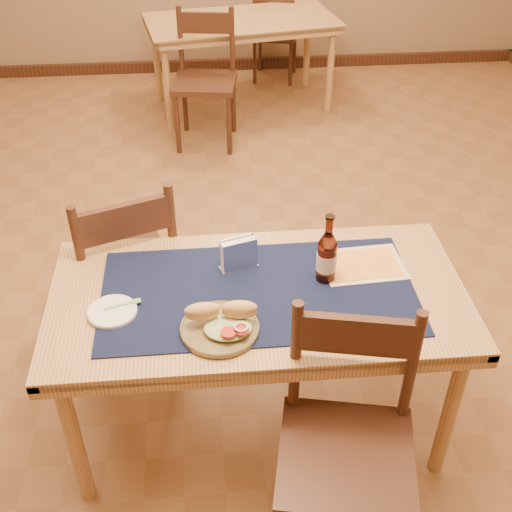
{
  "coord_description": "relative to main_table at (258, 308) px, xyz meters",
  "views": [
    {
      "loc": [
        -0.18,
        -2.67,
        2.35
      ],
      "look_at": [
        0.0,
        -0.7,
        0.85
      ],
      "focal_mm": 45.0,
      "sensor_mm": 36.0,
      "label": 1
    }
  ],
  "objects": [
    {
      "name": "chair_back_near",
      "position": [
        -0.14,
        2.79,
        -0.16
      ],
      "size": [
        0.51,
        0.51,
        0.98
      ],
      "color": "#412317",
      "rests_on": "ground"
    },
    {
      "name": "chair_back_far",
      "position": [
        0.52,
        3.97,
        -0.23
      ],
      "size": [
        0.47,
        0.47,
        0.84
      ],
      "color": "#412317",
      "rests_on": "ground"
    },
    {
      "name": "back_table",
      "position": [
        0.18,
        3.4,
        0.0
      ],
      "size": [
        1.63,
        1.01,
        0.75
      ],
      "color": "tan",
      "rests_on": "ground"
    },
    {
      "name": "main_table",
      "position": [
        0.0,
        0.0,
        0.0
      ],
      "size": [
        1.6,
        0.8,
        0.75
      ],
      "color": "tan",
      "rests_on": "ground"
    },
    {
      "name": "chair_main_far",
      "position": [
        -0.57,
        0.5,
        -0.15
      ],
      "size": [
        0.59,
        0.59,
        1.0
      ],
      "color": "#412317",
      "rests_on": "ground"
    },
    {
      "name": "beer_bottle",
      "position": [
        0.27,
        0.05,
        0.2
      ],
      "size": [
        0.08,
        0.08,
        0.29
      ],
      "color": "#46180C",
      "rests_on": "placemat"
    },
    {
      "name": "room",
      "position": [
        0.0,
        0.8,
        0.73
      ],
      "size": [
        6.04,
        7.04,
        2.84
      ],
      "color": "#936740",
      "rests_on": "ground"
    },
    {
      "name": "chair_main_near",
      "position": [
        0.25,
        -0.54,
        -0.15
      ],
      "size": [
        0.54,
        0.54,
        0.99
      ],
      "color": "#412317",
      "rests_on": "ground"
    },
    {
      "name": "fork",
      "position": [
        -0.5,
        -0.04,
        0.1
      ],
      "size": [
        0.14,
        0.06,
        0.0
      ],
      "color": "#73BF69",
      "rests_on": "side_plate"
    },
    {
      "name": "sandwich_plate",
      "position": [
        -0.15,
        -0.2,
        0.12
      ],
      "size": [
        0.28,
        0.28,
        0.11
      ],
      "color": "brown",
      "rests_on": "placemat"
    },
    {
      "name": "menu_card",
      "position": [
        0.44,
        0.12,
        0.09
      ],
      "size": [
        0.34,
        0.26,
        0.01
      ],
      "color": "beige",
      "rests_on": "placemat"
    },
    {
      "name": "baseboard",
      "position": [
        0.0,
        0.8,
        -0.62
      ],
      "size": [
        6.0,
        7.0,
        0.1
      ],
      "color": "#412317",
      "rests_on": "ground"
    },
    {
      "name": "napkin_holder",
      "position": [
        -0.06,
        0.16,
        0.15
      ],
      "size": [
        0.16,
        0.1,
        0.14
      ],
      "color": "silver",
      "rests_on": "placemat"
    },
    {
      "name": "placemat",
      "position": [
        0.0,
        0.0,
        0.09
      ],
      "size": [
        1.2,
        0.6,
        0.01
      ],
      "primitive_type": "cube",
      "color": "#10183C",
      "rests_on": "main_table"
    },
    {
      "name": "side_plate",
      "position": [
        -0.55,
        -0.07,
        0.1
      ],
      "size": [
        0.18,
        0.18,
        0.02
      ],
      "color": "white",
      "rests_on": "placemat"
    }
  ]
}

